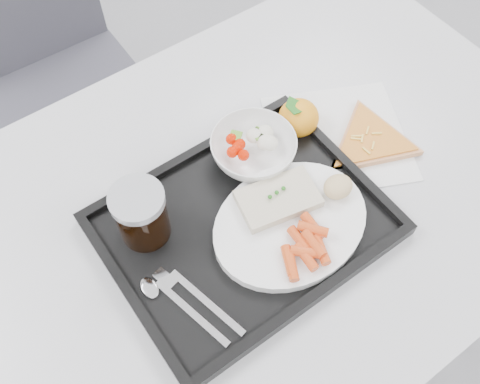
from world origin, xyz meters
name	(u,v)px	position (x,y,z in m)	size (l,w,h in m)	color
table	(255,213)	(0.00, 0.30, 0.68)	(1.20, 0.80, 0.75)	silver
chair	(48,62)	(-0.12, 1.05, 0.54)	(0.43, 0.43, 0.93)	#3D3C45
tray	(244,225)	(-0.06, 0.26, 0.76)	(0.45, 0.35, 0.03)	black
dinner_plate	(290,224)	(0.00, 0.21, 0.77)	(0.27, 0.27, 0.02)	white
fish_fillet	(278,199)	(0.01, 0.25, 0.79)	(0.14, 0.10, 0.03)	beige
bread_roll	(338,187)	(0.10, 0.21, 0.80)	(0.06, 0.06, 0.03)	tan
salad_bowl	(253,149)	(0.04, 0.36, 0.79)	(0.15, 0.15, 0.05)	white
cola_glass	(141,214)	(-0.19, 0.34, 0.82)	(0.09, 0.09, 0.11)	black
cutlery	(180,298)	(-0.21, 0.21, 0.77)	(0.10, 0.17, 0.01)	silver
napkin	(338,138)	(0.20, 0.31, 0.75)	(0.33, 0.32, 0.00)	white
tangerine	(299,118)	(0.15, 0.37, 0.79)	(0.09, 0.09, 0.07)	orange
pizza_slice	(370,141)	(0.24, 0.26, 0.76)	(0.23, 0.23, 0.02)	tan
carrot_pile	(306,247)	(-0.01, 0.16, 0.79)	(0.10, 0.09, 0.03)	#D24819
salad_contents	(254,141)	(0.04, 0.37, 0.80)	(0.10, 0.07, 0.02)	red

